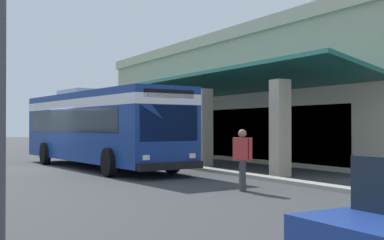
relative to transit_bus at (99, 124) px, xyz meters
The scene contains 6 objects.
ground 6.26m from the transit_bus, 98.20° to the left, with size 120.00×120.00×0.00m, color #38383A.
curb_strip 5.30m from the transit_bus, 139.86° to the left, with size 30.92×0.50×0.12m, color #9E998E.
plaza_building 13.47m from the transit_bus, 106.54° to the left, with size 26.07×14.64×6.74m.
transit_bus is the anchor object (origin of this frame).
pedestrian 9.19m from the transit_bus, ahead, with size 0.67×0.39×1.67m.
potted_palm 12.29m from the transit_bus, 157.64° to the left, with size 1.87×2.07×2.48m.
Camera 1 is at (21.25, -4.92, 1.77)m, focal length 47.43 mm.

